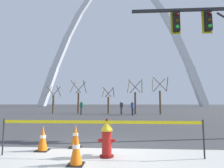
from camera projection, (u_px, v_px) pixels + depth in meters
name	position (u px, v px, depth m)	size (l,w,h in m)	color
ground_plane	(99.00, 150.00, 5.43)	(240.00, 240.00, 0.00)	#3D3D3F
fire_hydrant	(107.00, 139.00, 4.74)	(0.46, 0.48, 0.99)	#5E0F0D
caution_tape_barrier	(100.00, 131.00, 4.75)	(5.33, 0.05, 0.98)	#232326
traffic_cone_by_hydrant	(75.00, 136.00, 5.68)	(0.36, 0.36, 0.73)	black
traffic_cone_mid_sidewalk	(43.00, 139.00, 5.31)	(0.36, 0.36, 0.73)	black
traffic_cone_curb_edge	(76.00, 149.00, 4.12)	(0.36, 0.36, 0.73)	black
monument_arch	(121.00, 46.00, 68.11)	(61.90, 2.44, 51.20)	silver
tree_far_left	(53.00, 101.00, 23.22)	(1.64, 1.65, 3.53)	brown
tree_left_mid	(78.00, 99.00, 23.84)	(1.98, 1.99, 4.29)	#473323
tree_center_left	(108.00, 102.00, 22.89)	(1.56, 1.57, 3.36)	brown
tree_center_right	(135.00, 99.00, 22.05)	(1.93, 1.94, 4.18)	brown
tree_right_mid	(160.00, 98.00, 21.84)	(2.04, 2.05, 4.44)	brown
pedestrian_walking_left	(121.00, 108.00, 21.02)	(0.38, 0.28, 1.59)	#38383D
pedestrian_standing_center	(133.00, 108.00, 19.85)	(0.38, 0.38, 1.59)	#232847
pedestrian_walking_right	(81.00, 108.00, 21.02)	(0.35, 0.22, 1.59)	#38383D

